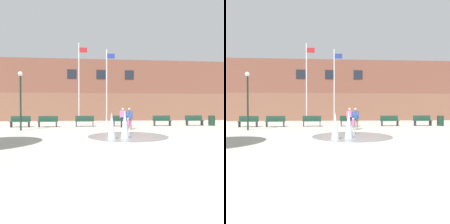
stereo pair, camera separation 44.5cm
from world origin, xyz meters
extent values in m
plane|color=#B2ADA3|center=(0.00, 0.00, 0.00)|extent=(100.00, 100.00, 0.00)
cube|color=brown|center=(0.00, 20.83, 1.69)|extent=(36.00, 6.00, 3.39)
cube|color=brown|center=(0.00, 20.83, 5.45)|extent=(36.00, 6.00, 4.14)
cube|color=#1E232D|center=(-3.50, 17.81, 5.66)|extent=(1.10, 0.06, 1.10)
cube|color=#1E232D|center=(0.00, 17.81, 5.66)|extent=(1.10, 0.06, 1.10)
cube|color=#1E232D|center=(3.50, 17.81, 5.66)|extent=(1.10, 0.06, 1.10)
cylinder|color=gray|center=(0.82, 3.23, 0.00)|extent=(4.49, 4.49, 0.01)
cone|color=silver|center=(-0.20, 2.16, 0.69)|extent=(0.42, 0.42, 1.39)
cone|color=silver|center=(0.53, 2.50, 0.74)|extent=(0.44, 0.44, 1.48)
cube|color=#28282D|center=(-7.73, 9.68, 0.22)|extent=(0.06, 0.40, 0.44)
cube|color=#28282D|center=(-6.33, 9.68, 0.22)|extent=(0.06, 0.40, 0.44)
cube|color=#1E4233|center=(-7.03, 9.68, 0.47)|extent=(1.60, 0.44, 0.05)
cube|color=#1E4233|center=(-7.03, 9.88, 0.70)|extent=(1.60, 0.04, 0.42)
cube|color=#28282D|center=(-5.50, 9.61, 0.22)|extent=(0.06, 0.40, 0.44)
cube|color=#28282D|center=(-4.10, 9.61, 0.22)|extent=(0.06, 0.40, 0.44)
cube|color=#1E4233|center=(-4.80, 9.61, 0.47)|extent=(1.60, 0.44, 0.05)
cube|color=#1E4233|center=(-4.80, 9.81, 0.70)|extent=(1.60, 0.04, 0.42)
cube|color=#28282D|center=(-2.47, 9.82, 0.22)|extent=(0.06, 0.40, 0.44)
cube|color=#28282D|center=(-1.07, 9.82, 0.22)|extent=(0.06, 0.40, 0.44)
cube|color=#1E4233|center=(-1.77, 9.82, 0.47)|extent=(1.60, 0.44, 0.05)
cube|color=#1E4233|center=(-1.77, 10.02, 0.70)|extent=(1.60, 0.04, 0.42)
cube|color=#28282D|center=(0.75, 9.81, 0.22)|extent=(0.06, 0.40, 0.44)
cube|color=#28282D|center=(2.15, 9.81, 0.22)|extent=(0.06, 0.40, 0.44)
cube|color=#1E4233|center=(1.45, 9.81, 0.47)|extent=(1.60, 0.44, 0.05)
cube|color=#1E4233|center=(1.45, 10.01, 0.70)|extent=(1.60, 0.04, 0.42)
cube|color=#28282D|center=(4.32, 9.81, 0.22)|extent=(0.06, 0.40, 0.44)
cube|color=#28282D|center=(5.72, 9.81, 0.22)|extent=(0.06, 0.40, 0.44)
cube|color=#1E4233|center=(5.02, 9.81, 0.47)|extent=(1.60, 0.44, 0.05)
cube|color=#1E4233|center=(5.02, 10.01, 0.70)|extent=(1.60, 0.04, 0.42)
cube|color=#28282D|center=(7.31, 9.84, 0.22)|extent=(0.06, 0.40, 0.44)
cube|color=#28282D|center=(8.71, 9.84, 0.22)|extent=(0.06, 0.40, 0.44)
cube|color=#1E4233|center=(8.01, 9.84, 0.47)|extent=(1.60, 0.44, 0.05)
cube|color=#1E4233|center=(8.01, 10.04, 0.70)|extent=(1.60, 0.04, 0.42)
cylinder|color=#89755B|center=(1.44, 6.86, 0.42)|extent=(0.12, 0.12, 0.84)
cylinder|color=#89755B|center=(1.66, 6.86, 0.42)|extent=(0.12, 0.12, 0.84)
cube|color=#284C9E|center=(1.55, 6.86, 1.11)|extent=(0.27, 0.37, 0.54)
sphere|color=tan|center=(1.55, 6.86, 1.48)|extent=(0.21, 0.21, 0.21)
cylinder|color=#284C9E|center=(1.34, 6.86, 1.05)|extent=(0.08, 0.08, 0.55)
cylinder|color=#284C9E|center=(1.76, 6.86, 1.05)|extent=(0.08, 0.08, 0.55)
cylinder|color=#1E233D|center=(1.22, 8.59, 0.42)|extent=(0.12, 0.12, 0.84)
cylinder|color=#1E233D|center=(1.44, 8.59, 0.42)|extent=(0.12, 0.12, 0.84)
cube|color=pink|center=(1.33, 8.59, 1.11)|extent=(0.39, 0.31, 0.54)
sphere|color=beige|center=(1.33, 8.59, 1.48)|extent=(0.21, 0.21, 0.21)
cylinder|color=pink|center=(1.12, 8.59, 1.05)|extent=(0.08, 0.08, 0.55)
cylinder|color=pink|center=(1.54, 8.59, 1.05)|extent=(0.08, 0.08, 0.55)
cylinder|color=silver|center=(0.94, 4.28, 0.26)|extent=(0.07, 0.07, 0.52)
cylinder|color=silver|center=(1.08, 4.28, 0.26)|extent=(0.07, 0.07, 0.52)
cube|color=pink|center=(1.01, 4.28, 0.69)|extent=(0.14, 0.22, 0.33)
sphere|color=beige|center=(1.01, 4.28, 0.92)|extent=(0.13, 0.13, 0.13)
cylinder|color=pink|center=(0.88, 4.28, 0.65)|extent=(0.05, 0.05, 0.34)
cylinder|color=pink|center=(1.14, 4.28, 0.65)|extent=(0.05, 0.05, 0.34)
cylinder|color=silver|center=(-2.32, 11.31, 3.75)|extent=(0.10, 0.10, 7.49)
cube|color=#B21E23|center=(-1.92, 11.31, 6.87)|extent=(0.70, 0.02, 0.45)
cylinder|color=silver|center=(0.23, 11.31, 3.50)|extent=(0.10, 0.10, 7.00)
cube|color=#233893|center=(0.63, 11.31, 6.38)|extent=(0.70, 0.02, 0.45)
cylinder|color=#192D23|center=(-6.16, 7.02, 1.91)|extent=(0.12, 0.12, 3.82)
sphere|color=white|center=(-6.16, 7.02, 3.98)|extent=(0.32, 0.32, 0.32)
cylinder|color=#193323|center=(9.58, 9.74, 0.45)|extent=(0.56, 0.56, 0.90)
camera|label=1|loc=(-1.27, -8.85, 1.61)|focal=35.00mm
camera|label=2|loc=(-0.83, -8.89, 1.61)|focal=35.00mm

